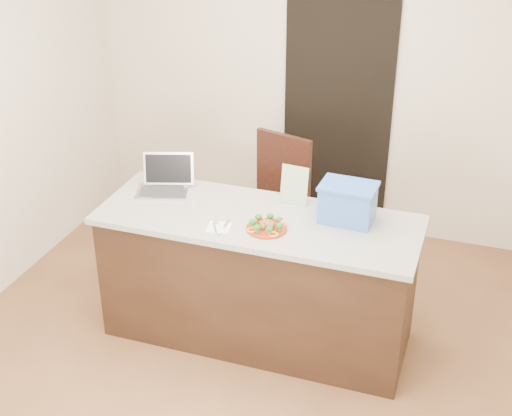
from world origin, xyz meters
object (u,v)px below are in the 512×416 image
(plate, at_px, (267,228))
(laptop, at_px, (165,181))
(chair, at_px, (279,196))
(napkin, at_px, (219,227))
(yogurt_bottle, at_px, (281,224))
(blue_box, at_px, (348,203))
(island, at_px, (258,278))

(plate, height_order, laptop, laptop)
(plate, xyz_separation_m, chair, (-0.25, 1.05, -0.32))
(napkin, xyz_separation_m, yogurt_bottle, (0.36, 0.13, 0.02))
(yogurt_bottle, bearing_deg, chair, 107.96)
(laptop, bearing_deg, blue_box, -19.42)
(yogurt_bottle, bearing_deg, island, 155.09)
(yogurt_bottle, bearing_deg, napkin, -160.87)
(laptop, bearing_deg, chair, 34.20)
(island, height_order, plate, plate)
(laptop, relative_size, blue_box, 1.12)
(napkin, height_order, blue_box, blue_box)
(island, distance_m, yogurt_bottle, 0.52)
(napkin, height_order, chair, chair)
(plate, relative_size, laptop, 0.63)
(island, xyz_separation_m, chair, (-0.15, 0.92, 0.15))
(napkin, height_order, yogurt_bottle, yogurt_bottle)
(island, height_order, laptop, laptop)
(napkin, height_order, laptop, laptop)
(island, relative_size, napkin, 14.26)
(yogurt_bottle, bearing_deg, blue_box, 31.71)
(plate, xyz_separation_m, blue_box, (0.44, 0.27, 0.12))
(plate, relative_size, blue_box, 0.71)
(plate, xyz_separation_m, laptop, (-0.83, 0.31, 0.06))
(blue_box, bearing_deg, plate, -145.72)
(island, bearing_deg, plate, -52.71)
(napkin, xyz_separation_m, laptop, (-0.54, 0.38, 0.06))
(plate, bearing_deg, napkin, -165.36)
(yogurt_bottle, height_order, chair, chair)
(laptop, distance_m, blue_box, 1.27)
(blue_box, height_order, chair, blue_box)
(plate, distance_m, chair, 1.13)
(island, distance_m, blue_box, 0.81)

